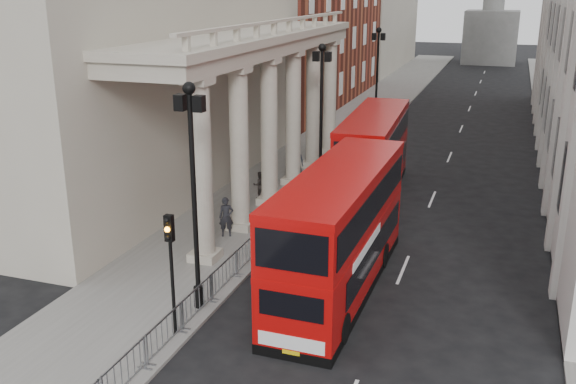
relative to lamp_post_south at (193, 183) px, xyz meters
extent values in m
plane|color=black|center=(0.60, -4.00, -4.91)|extent=(260.00, 260.00, 0.00)
cube|color=slate|center=(-2.40, 26.00, -4.85)|extent=(6.00, 140.00, 0.12)
cube|color=slate|center=(14.10, 26.00, -4.85)|extent=(3.00, 140.00, 0.12)
cube|color=slate|center=(0.55, 26.00, -4.84)|extent=(0.20, 140.00, 0.14)
cube|color=#A79D8C|center=(-9.90, 14.00, 1.09)|extent=(9.00, 28.00, 12.00)
cube|color=#60605E|center=(6.60, 88.00, -0.91)|extent=(8.00, 8.00, 8.00)
cylinder|color=black|center=(0.00, 0.00, -4.39)|extent=(0.36, 0.36, 0.80)
cylinder|color=black|center=(0.00, 0.00, -0.79)|extent=(0.18, 0.18, 8.00)
sphere|color=black|center=(0.00, 0.00, 3.31)|extent=(0.44, 0.44, 0.44)
cube|color=black|center=(0.35, 0.00, 2.81)|extent=(0.35, 0.35, 0.55)
cube|color=black|center=(-0.35, 0.00, 2.81)|extent=(0.35, 0.35, 0.55)
cylinder|color=black|center=(0.00, 16.00, -4.39)|extent=(0.36, 0.36, 0.80)
cylinder|color=black|center=(0.00, 16.00, -0.79)|extent=(0.18, 0.18, 8.00)
sphere|color=black|center=(0.00, 16.00, 3.31)|extent=(0.44, 0.44, 0.44)
cube|color=black|center=(0.35, 16.00, 2.81)|extent=(0.35, 0.35, 0.55)
cube|color=black|center=(-0.35, 16.00, 2.81)|extent=(0.35, 0.35, 0.55)
cylinder|color=black|center=(0.00, 32.00, -4.39)|extent=(0.36, 0.36, 0.80)
cylinder|color=black|center=(0.00, 32.00, -0.79)|extent=(0.18, 0.18, 8.00)
sphere|color=black|center=(0.00, 32.00, 3.31)|extent=(0.44, 0.44, 0.44)
cube|color=black|center=(0.35, 32.00, 2.81)|extent=(0.35, 0.35, 0.55)
cube|color=black|center=(-0.35, 32.00, 2.81)|extent=(0.35, 0.35, 0.55)
cylinder|color=black|center=(0.10, -2.00, -3.09)|extent=(0.12, 0.12, 3.40)
cube|color=black|center=(0.10, -2.00, -0.94)|extent=(0.28, 0.22, 0.90)
sphere|color=black|center=(0.10, -2.13, -0.64)|extent=(0.18, 0.18, 0.18)
sphere|color=orange|center=(0.10, -2.13, -0.94)|extent=(0.18, 0.18, 0.18)
sphere|color=black|center=(0.10, -2.13, -1.24)|extent=(0.18, 0.18, 0.18)
cube|color=gray|center=(0.25, -5.30, -4.24)|extent=(0.50, 2.30, 1.10)
cube|color=gray|center=(0.25, -2.95, -4.24)|extent=(0.50, 2.30, 1.10)
cube|color=gray|center=(0.25, -0.60, -4.24)|extent=(0.50, 2.30, 1.10)
cube|color=gray|center=(0.25, 1.75, -4.24)|extent=(0.50, 2.30, 1.10)
cube|color=gray|center=(0.25, 4.10, -4.24)|extent=(0.50, 2.30, 1.10)
cube|color=gray|center=(0.25, 6.45, -4.24)|extent=(0.50, 2.30, 1.10)
cube|color=#B20808|center=(4.45, 3.39, -3.47)|extent=(2.84, 11.25, 2.13)
cube|color=#B20808|center=(4.45, 3.39, -1.26)|extent=(2.84, 11.25, 1.87)
cube|color=#B20808|center=(4.45, 3.39, -0.19)|extent=(2.89, 11.29, 0.27)
cube|color=black|center=(4.45, 3.39, -4.72)|extent=(2.87, 11.25, 0.37)
cube|color=black|center=(4.45, 3.39, -3.20)|extent=(2.87, 9.12, 1.07)
cube|color=black|center=(4.45, 3.39, -1.15)|extent=(2.90, 10.61, 1.17)
cube|color=white|center=(4.36, -2.21, -4.22)|extent=(2.24, 0.10, 0.48)
cube|color=yellow|center=(4.36, -2.22, -4.57)|extent=(0.59, 0.05, 0.14)
cylinder|color=black|center=(3.18, -0.49, -4.38)|extent=(0.36, 1.07, 1.07)
cylinder|color=black|center=(5.59, -0.53, -4.38)|extent=(0.36, 1.07, 1.07)
cylinder|color=black|center=(3.28, 6.02, -4.38)|extent=(0.36, 1.07, 1.07)
cylinder|color=black|center=(5.69, 5.98, -4.38)|extent=(0.36, 1.07, 1.07)
cube|color=#A70807|center=(3.21, 15.63, -3.51)|extent=(3.14, 11.04, 2.08)
cube|color=#A70807|center=(3.21, 15.63, -1.35)|extent=(3.14, 11.04, 1.82)
cube|color=#A70807|center=(3.21, 15.63, -0.31)|extent=(3.18, 11.09, 0.26)
cube|color=black|center=(3.21, 15.63, -4.73)|extent=(3.16, 11.05, 0.36)
cube|color=black|center=(3.21, 15.63, -3.25)|extent=(3.10, 8.97, 1.04)
cube|color=black|center=(3.21, 15.63, -1.24)|extent=(3.17, 10.42, 1.14)
cube|color=white|center=(3.48, 10.18, -4.23)|extent=(2.19, 0.17, 0.47)
cube|color=yellow|center=(3.48, 10.17, -4.58)|extent=(0.57, 0.07, 0.14)
cylinder|color=black|center=(2.23, 11.78, -4.39)|extent=(0.38, 1.06, 1.04)
cylinder|color=black|center=(4.58, 11.89, -4.39)|extent=(0.38, 1.06, 1.04)
cylinder|color=black|center=(1.91, 18.12, -4.39)|extent=(0.38, 1.06, 1.04)
cylinder|color=black|center=(4.26, 18.23, -4.39)|extent=(0.38, 1.06, 1.04)
imported|color=black|center=(-1.95, 6.84, -3.84)|extent=(0.82, 0.71, 1.90)
imported|color=black|center=(-2.56, 12.70, -4.02)|extent=(0.95, 0.90, 1.54)
imported|color=black|center=(-2.10, 17.85, -3.85)|extent=(0.99, 0.72, 1.87)
camera|label=1|loc=(10.09, -19.14, 6.52)|focal=40.00mm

